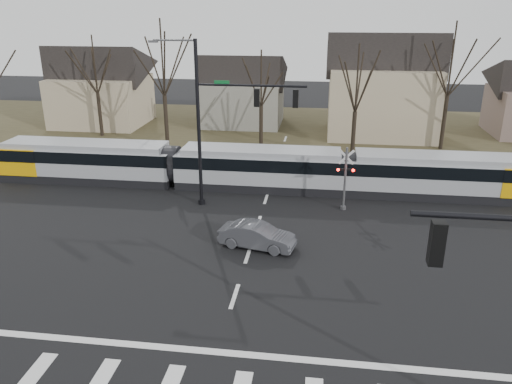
# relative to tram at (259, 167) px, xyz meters

# --- Properties ---
(ground) EXTENTS (140.00, 140.00, 0.00)m
(ground) POSITION_rel_tram_xyz_m (0.76, -16.00, -1.55)
(ground) COLOR black
(grass_verge) EXTENTS (140.00, 28.00, 0.01)m
(grass_verge) POSITION_rel_tram_xyz_m (0.76, 16.00, -1.55)
(grass_verge) COLOR #38331E
(grass_verge) RESTS_ON ground
(stop_line) EXTENTS (28.00, 0.35, 0.01)m
(stop_line) POSITION_rel_tram_xyz_m (0.76, -17.80, -1.55)
(stop_line) COLOR silver
(stop_line) RESTS_ON ground
(lane_dashes) EXTENTS (0.18, 30.00, 0.01)m
(lane_dashes) POSITION_rel_tram_xyz_m (0.76, -0.00, -1.55)
(lane_dashes) COLOR silver
(lane_dashes) RESTS_ON ground
(rail_pair) EXTENTS (90.00, 1.52, 0.06)m
(rail_pair) POSITION_rel_tram_xyz_m (0.76, -0.20, -1.52)
(rail_pair) COLOR #59595E
(rail_pair) RESTS_ON ground
(tram) EXTENTS (37.58, 2.79, 2.85)m
(tram) POSITION_rel_tram_xyz_m (0.00, 0.00, 0.00)
(tram) COLOR gray
(tram) RESTS_ON ground
(sedan) EXTENTS (3.02, 4.58, 1.32)m
(sedan) POSITION_rel_tram_xyz_m (1.11, -9.14, -0.89)
(sedan) COLOR #45464C
(sedan) RESTS_ON ground
(signal_pole_far) EXTENTS (9.28, 0.44, 10.20)m
(signal_pole_far) POSITION_rel_tram_xyz_m (-1.64, -3.50, 4.15)
(signal_pole_far) COLOR black
(signal_pole_far) RESTS_ON ground
(rail_crossing_signal) EXTENTS (1.08, 0.36, 4.00)m
(rail_crossing_signal) POSITION_rel_tram_xyz_m (5.76, -3.21, 0.33)
(rail_crossing_signal) COLOR #59595B
(rail_crossing_signal) RESTS_ON ground
(tree_row) EXTENTS (59.20, 7.20, 10.00)m
(tree_row) POSITION_rel_tram_xyz_m (2.76, 10.00, 3.45)
(tree_row) COLOR black
(tree_row) RESTS_ON ground
(house_a) EXTENTS (9.72, 8.64, 8.60)m
(house_a) POSITION_rel_tram_xyz_m (-19.24, 18.00, 2.91)
(house_a) COLOR tan
(house_a) RESTS_ON ground
(house_b) EXTENTS (8.64, 7.56, 7.65)m
(house_b) POSITION_rel_tram_xyz_m (-4.24, 20.00, 2.42)
(house_b) COLOR gray
(house_b) RESTS_ON ground
(house_c) EXTENTS (10.80, 8.64, 10.10)m
(house_c) POSITION_rel_tram_xyz_m (9.76, 17.00, 3.68)
(house_c) COLOR tan
(house_c) RESTS_ON ground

